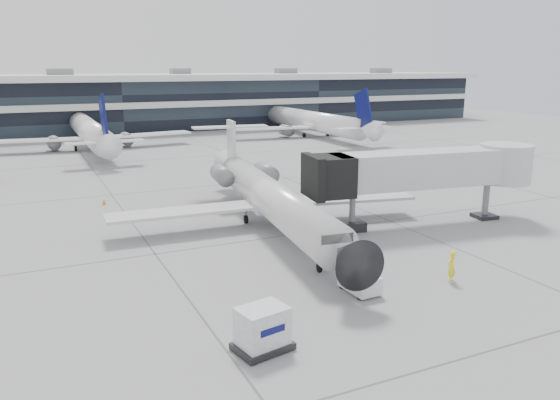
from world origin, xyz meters
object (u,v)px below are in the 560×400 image
jet_bridge (433,169)px  ramp_worker (451,266)px  regional_jet (268,195)px  baggage_tug (359,280)px  cargo_uld (262,329)px

jet_bridge → ramp_worker: 13.46m
jet_bridge → ramp_worker: size_ratio=10.09×
regional_jet → jet_bridge: regional_jet is taller
baggage_tug → cargo_uld: cargo_uld is taller
ramp_worker → cargo_uld: cargo_uld is taller
ramp_worker → baggage_tug: (-5.93, 1.12, -0.28)m
jet_bridge → regional_jet: bearing=165.2°
jet_bridge → baggage_tug: bearing=-136.7°
regional_jet → ramp_worker: (5.18, -15.82, -1.57)m
jet_bridge → baggage_tug: 16.83m
ramp_worker → regional_jet: bearing=-99.8°
cargo_uld → regional_jet: bearing=54.3°
ramp_worker → jet_bridge: bearing=-152.5°
regional_jet → cargo_uld: 20.51m
regional_jet → jet_bridge: bearing=-15.4°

